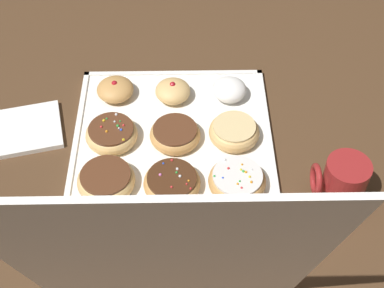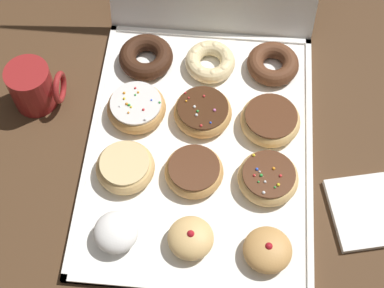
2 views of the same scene
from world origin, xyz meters
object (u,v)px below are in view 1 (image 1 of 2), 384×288
at_px(chocolate_frosted_donut_8, 106,180).
at_px(jelly_filled_donut_1, 174,91).
at_px(jelly_filled_donut_2, 115,89).
at_px(sprinkle_donut_5, 112,134).
at_px(chocolate_cake_ring_donut_9, 240,235).
at_px(chocolate_cake_ring_donut_11, 99,241).
at_px(sprinkle_donut_6, 237,180).
at_px(napkin_stack, 29,129).
at_px(chocolate_frosted_donut_4, 175,134).
at_px(cruller_donut_10, 169,237).
at_px(donut_box, 173,163).
at_px(coffee_mug, 343,180).
at_px(powdered_filled_donut_0, 229,90).
at_px(glazed_ring_donut_3, 234,132).
at_px(sprinkle_donut_7, 173,182).

bearing_deg(chocolate_frosted_donut_8, jelly_filled_donut_1, -117.92).
height_order(jelly_filled_donut_1, jelly_filled_donut_2, jelly_filled_donut_1).
xyz_separation_m(sprinkle_donut_5, chocolate_frosted_donut_8, (0.00, 0.13, 0.00)).
relative_size(jelly_filled_donut_1, chocolate_cake_ring_donut_9, 0.72).
xyz_separation_m(jelly_filled_donut_1, chocolate_cake_ring_donut_11, (0.14, 0.40, -0.00)).
xyz_separation_m(sprinkle_donut_6, napkin_stack, (0.46, -0.17, -0.02)).
distance_m(chocolate_frosted_donut_4, chocolate_cake_ring_donut_9, 0.29).
bearing_deg(chocolate_frosted_donut_4, cruller_donut_10, 87.53).
height_order(chocolate_frosted_donut_4, chocolate_frosted_donut_8, chocolate_frosted_donut_8).
height_order(donut_box, coffee_mug, coffee_mug).
height_order(jelly_filled_donut_1, sprinkle_donut_6, jelly_filled_donut_1).
bearing_deg(coffee_mug, jelly_filled_donut_1, -39.79).
bearing_deg(chocolate_cake_ring_donut_11, jelly_filled_donut_1, -109.22).
xyz_separation_m(jelly_filled_donut_2, sprinkle_donut_6, (-0.27, 0.28, -0.00)).
relative_size(powdered_filled_donut_0, sprinkle_donut_6, 0.68).
bearing_deg(sprinkle_donut_6, cruller_donut_10, 43.09).
relative_size(glazed_ring_donut_3, sprinkle_donut_6, 0.95).
xyz_separation_m(cruller_donut_10, chocolate_cake_ring_donut_11, (0.13, 0.01, 0.00)).
distance_m(coffee_mug, napkin_stack, 0.70).
bearing_deg(sprinkle_donut_7, sprinkle_donut_5, -44.75).
distance_m(cruller_donut_10, napkin_stack, 0.45).
bearing_deg(glazed_ring_donut_3, jelly_filled_donut_1, -44.29).
bearing_deg(jelly_filled_donut_2, coffee_mug, 148.59).
xyz_separation_m(donut_box, chocolate_frosted_donut_8, (0.14, 0.06, 0.03)).
height_order(chocolate_frosted_donut_8, chocolate_cake_ring_donut_11, chocolate_frosted_donut_8).
height_order(sprinkle_donut_6, sprinkle_donut_7, sprinkle_donut_6).
bearing_deg(powdered_filled_donut_0, chocolate_frosted_donut_4, 46.73).
height_order(jelly_filled_donut_2, sprinkle_donut_5, jelly_filled_donut_2).
distance_m(chocolate_frosted_donut_4, coffee_mug, 0.37).
bearing_deg(chocolate_cake_ring_donut_11, sprinkle_donut_5, -90.71).
bearing_deg(sprinkle_donut_5, donut_box, 154.27).
bearing_deg(donut_box, chocolate_cake_ring_donut_9, 123.56).
bearing_deg(cruller_donut_10, sprinkle_donut_5, -63.98).
xyz_separation_m(sprinkle_donut_5, chocolate_cake_ring_donut_11, (0.00, 0.27, -0.00)).
xyz_separation_m(sprinkle_donut_5, cruller_donut_10, (-0.13, 0.26, -0.00)).
bearing_deg(coffee_mug, napkin_stack, -15.91).
relative_size(glazed_ring_donut_3, chocolate_frosted_donut_8, 0.94).
bearing_deg(chocolate_frosted_donut_8, glazed_ring_donut_3, -154.52).
height_order(powdered_filled_donut_0, sprinkle_donut_5, powdered_filled_donut_0).
bearing_deg(napkin_stack, sprinkle_donut_7, 152.05).
xyz_separation_m(glazed_ring_donut_3, napkin_stack, (0.47, -0.04, -0.02)).
xyz_separation_m(sprinkle_donut_5, napkin_stack, (0.19, -0.04, -0.02)).
distance_m(jelly_filled_donut_1, sprinkle_donut_7, 0.27).
bearing_deg(donut_box, chocolate_cake_ring_donut_11, 56.11).
bearing_deg(chocolate_frosted_donut_4, jelly_filled_donut_1, -88.61).
bearing_deg(jelly_filled_donut_1, sprinkle_donut_7, 90.01).
bearing_deg(chocolate_cake_ring_donut_11, coffee_mug, -166.27).
relative_size(sprinkle_donut_6, chocolate_cake_ring_donut_9, 1.03).
xyz_separation_m(donut_box, chocolate_cake_ring_donut_9, (-0.13, 0.20, 0.02)).
bearing_deg(cruller_donut_10, chocolate_frosted_donut_8, -46.36).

